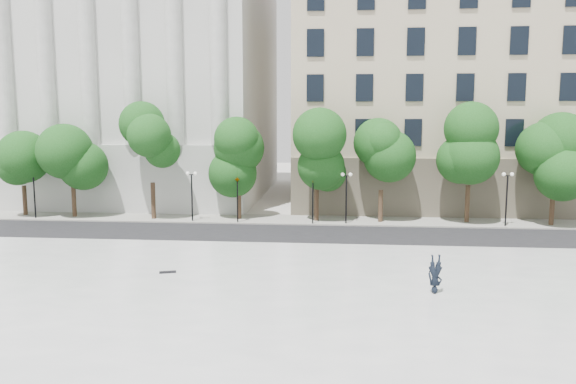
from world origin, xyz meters
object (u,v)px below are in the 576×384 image
at_px(traffic_light_west, 237,178).
at_px(traffic_light_east, 313,178).
at_px(person_lying, 435,288).
at_px(skateboard, 168,272).

xyz_separation_m(traffic_light_west, traffic_light_east, (5.91, 0.00, 0.01)).
relative_size(traffic_light_west, person_lying, 2.35).
bearing_deg(person_lying, traffic_light_west, 121.27).
bearing_deg(person_lying, skateboard, 167.39).
distance_m(traffic_light_east, person_lying, 19.16).
height_order(person_lying, skateboard, person_lying).
height_order(traffic_light_east, person_lying, traffic_light_east).
relative_size(traffic_light_west, traffic_light_east, 1.00).
distance_m(traffic_light_west, traffic_light_east, 5.91).
bearing_deg(person_lying, traffic_light_east, 106.37).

